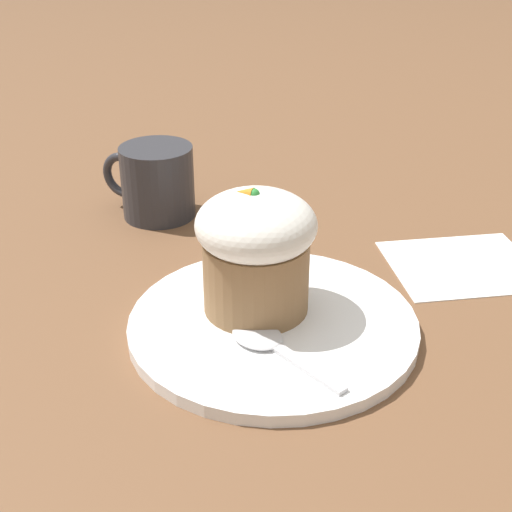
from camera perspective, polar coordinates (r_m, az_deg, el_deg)
ground_plane at (r=0.62m, az=1.36°, el=-5.93°), size 4.00×4.00×0.00m
dessert_plate at (r=0.62m, az=1.36°, el=-5.49°), size 0.25×0.25×0.01m
carrot_cake at (r=0.60m, az=-0.00°, el=0.53°), size 0.10×0.10×0.11m
spoon at (r=0.58m, az=1.22°, el=-6.93°), size 0.11×0.07×0.01m
coffee_cup at (r=0.82m, az=-8.01°, el=5.93°), size 0.12×0.08×0.08m
paper_napkin at (r=0.75m, az=16.19°, el=-0.68°), size 0.19×0.18×0.00m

